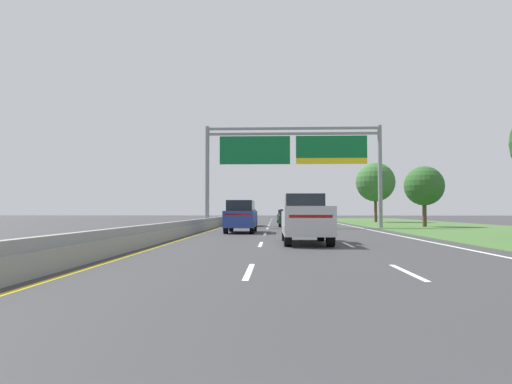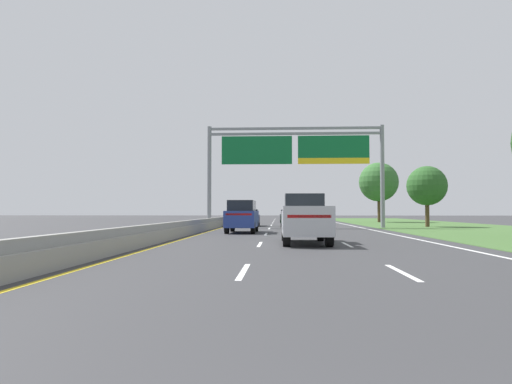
{
  "view_description": "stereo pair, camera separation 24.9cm",
  "coord_description": "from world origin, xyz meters",
  "views": [
    {
      "loc": [
        -1.23,
        -0.69,
        1.43
      ],
      "look_at": [
        -2.2,
        23.15,
        2.39
      ],
      "focal_mm": 33.08,
      "sensor_mm": 36.0,
      "label": 1
    },
    {
      "loc": [
        -0.99,
        -0.67,
        1.43
      ],
      "look_at": [
        -2.2,
        23.15,
        2.39
      ],
      "focal_mm": 33.08,
      "sensor_mm": 36.0,
      "label": 2
    }
  ],
  "objects": [
    {
      "name": "ground_plane",
      "position": [
        0.0,
        35.0,
        0.0
      ],
      "size": [
        220.0,
        220.0,
        0.0
      ],
      "primitive_type": "plane",
      "color": "#333335"
    },
    {
      "name": "overhead_sign_gantry",
      "position": [
        0.3,
        39.33,
        6.21
      ],
      "size": [
        15.06,
        0.42,
        8.7
      ],
      "color": "gray",
      "rests_on": "ground"
    },
    {
      "name": "car_darkgreen_centre_lane_sedan",
      "position": [
        -0.01,
        42.2,
        0.82
      ],
      "size": [
        1.84,
        4.41,
        1.57
      ],
      "rotation": [
        0.0,
        0.0,
        1.57
      ],
      "color": "#193D23",
      "rests_on": "ground"
    },
    {
      "name": "car_grey_centre_lane_sedan",
      "position": [
        -0.03,
        57.03,
        0.82
      ],
      "size": [
        1.94,
        4.45,
        1.57
      ],
      "rotation": [
        0.0,
        0.0,
        1.54
      ],
      "color": "slate",
      "rests_on": "ground"
    },
    {
      "name": "median_barrier_concrete",
      "position": [
        -6.6,
        35.0,
        0.35
      ],
      "size": [
        0.6,
        110.0,
        0.85
      ],
      "color": "gray",
      "rests_on": "ground"
    },
    {
      "name": "car_blue_left_lane_suv",
      "position": [
        -3.47,
        30.23,
        1.1
      ],
      "size": [
        1.96,
        4.72,
        2.11
      ],
      "rotation": [
        0.0,
        0.0,
        1.56
      ],
      "color": "navy",
      "rests_on": "ground"
    },
    {
      "name": "pickup_truck_silver",
      "position": [
        0.11,
        20.2,
        1.07
      ],
      "size": [
        2.05,
        5.42,
        2.2
      ],
      "rotation": [
        0.0,
        0.0,
        1.58
      ],
      "color": "#B2B5BA",
      "rests_on": "ground"
    },
    {
      "name": "grass_verge_right",
      "position": [
        13.95,
        35.0,
        0.01
      ],
      "size": [
        14.0,
        110.0,
        0.02
      ],
      "primitive_type": "cube",
      "color": "#3D602D",
      "rests_on": "ground"
    },
    {
      "name": "roadside_tree_distant",
      "position": [
        11.41,
        59.06,
        5.04
      ],
      "size": [
        4.9,
        4.9,
        7.51
      ],
      "color": "#4C3823",
      "rests_on": "ground"
    },
    {
      "name": "car_red_right_lane_sedan",
      "position": [
        3.78,
        60.05,
        0.82
      ],
      "size": [
        1.86,
        4.41,
        1.57
      ],
      "rotation": [
        0.0,
        0.0,
        1.58
      ],
      "color": "maroon",
      "rests_on": "ground"
    },
    {
      "name": "roadside_tree_far",
      "position": [
        12.06,
        41.8,
        3.65
      ],
      "size": [
        3.51,
        3.51,
        5.42
      ],
      "color": "#4C3823",
      "rests_on": "ground"
    },
    {
      "name": "lane_striping",
      "position": [
        0.0,
        34.54,
        0.0
      ],
      "size": [
        11.96,
        106.0,
        0.01
      ],
      "color": "white",
      "rests_on": "ground"
    },
    {
      "name": "car_navy_left_lane_sedan",
      "position": [
        -3.84,
        43.49,
        0.82
      ],
      "size": [
        1.87,
        4.42,
        1.57
      ],
      "rotation": [
        0.0,
        0.0,
        1.58
      ],
      "color": "#161E47",
      "rests_on": "ground"
    }
  ]
}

